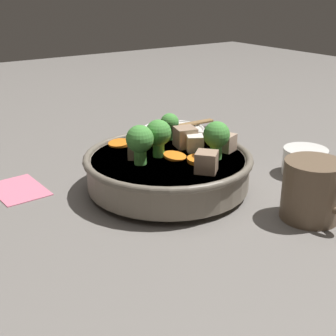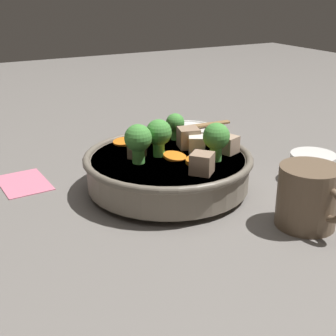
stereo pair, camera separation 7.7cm
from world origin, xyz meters
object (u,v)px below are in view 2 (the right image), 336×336
Objects in this scene: chopsticks_pair at (188,127)px; stirfry_bowl at (169,166)px; side_saucer at (188,131)px; dark_mug at (308,197)px; tea_cup at (312,167)px.

stirfry_bowl is at bearing -36.78° from chopsticks_pair.
stirfry_bowl is 1.91× the size of side_saucer.
chopsticks_pair is at bearing 0.00° from side_saucer.
stirfry_bowl reaches higher than dark_mug.
side_saucer is 1.84× the size of tea_cup.
chopsticks_pair is at bearing -170.49° from tea_cup.
chopsticks_pair is (0.00, 0.00, 0.01)m from side_saucer.
tea_cup reaches higher than side_saucer.
dark_mug is at bearing 29.13° from stirfry_bowl.
stirfry_bowl is 0.31m from side_saucer.
side_saucer is 0.34m from tea_cup.
tea_cup is (0.33, 0.06, 0.02)m from side_saucer.
side_saucer is at bearing 143.22° from stirfry_bowl.
chopsticks_pair is (-0.45, 0.07, -0.03)m from dark_mug.
stirfry_bowl reaches higher than tea_cup.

